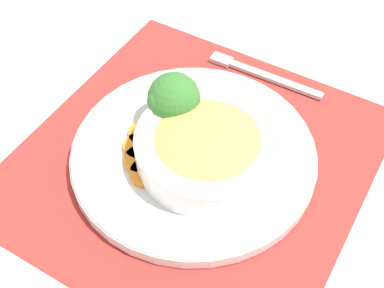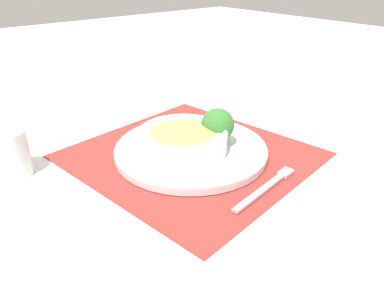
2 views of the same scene
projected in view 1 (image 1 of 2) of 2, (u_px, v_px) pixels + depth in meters
The scene contains 10 objects.
ground_plane at pixel (193, 160), 0.71m from camera, with size 4.00×4.00×0.00m, color white.
placemat at pixel (193, 160), 0.71m from camera, with size 0.50×0.49×0.00m.
plate at pixel (193, 153), 0.70m from camera, with size 0.32×0.32×0.02m.
bowl at pixel (207, 146), 0.66m from camera, with size 0.18×0.18×0.05m.
broccoli_floret at pixel (173, 99), 0.69m from camera, with size 0.07×0.07×0.08m.
carrot_slice_near at pixel (145, 134), 0.71m from camera, with size 0.05×0.05×0.01m.
carrot_slice_middle at pixel (141, 147), 0.69m from camera, with size 0.05×0.05×0.01m.
carrot_slice_far at pixel (142, 160), 0.68m from camera, with size 0.05×0.05×0.01m.
carrot_slice_extra at pixel (148, 173), 0.67m from camera, with size 0.05×0.05×0.01m.
fork at pixel (254, 72), 0.81m from camera, with size 0.04×0.18×0.01m.
Camera 1 is at (-0.35, -0.27, 0.55)m, focal length 50.00 mm.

